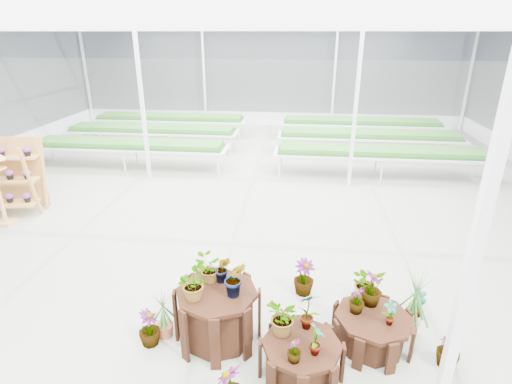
# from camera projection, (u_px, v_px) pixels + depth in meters

# --- Properties ---
(ground_plane) EXTENTS (24.00, 24.00, 0.00)m
(ground_plane) POSITION_uv_depth(u_px,v_px,m) (222.00, 249.00, 8.27)
(ground_plane) COLOR gray
(ground_plane) RESTS_ON ground
(greenhouse_shell) EXTENTS (18.00, 24.00, 4.50)m
(greenhouse_shell) POSITION_uv_depth(u_px,v_px,m) (218.00, 144.00, 7.43)
(greenhouse_shell) COLOR white
(greenhouse_shell) RESTS_ON ground
(steel_frame) EXTENTS (18.00, 24.00, 4.50)m
(steel_frame) POSITION_uv_depth(u_px,v_px,m) (218.00, 144.00, 7.43)
(steel_frame) COLOR silver
(steel_frame) RESTS_ON ground
(nursery_benches) EXTENTS (16.00, 7.00, 0.84)m
(nursery_benches) POSITION_uv_depth(u_px,v_px,m) (258.00, 141.00, 14.75)
(nursery_benches) COLOR silver
(nursery_benches) RESTS_ON ground
(plinth_tall) EXTENTS (1.35, 1.35, 0.82)m
(plinth_tall) POSITION_uv_depth(u_px,v_px,m) (218.00, 315.00, 5.74)
(plinth_tall) COLOR black
(plinth_tall) RESTS_ON ground
(plinth_mid) EXTENTS (1.09, 1.09, 0.56)m
(plinth_mid) POSITION_uv_depth(u_px,v_px,m) (301.00, 360.00, 5.12)
(plinth_mid) COLOR black
(plinth_mid) RESTS_ON ground
(plinth_low) EXTENTS (1.40, 1.40, 0.50)m
(plinth_low) POSITION_uv_depth(u_px,v_px,m) (372.00, 330.00, 5.67)
(plinth_low) COLOR black
(plinth_low) RESTS_ON ground
(shelf_rack) EXTENTS (1.85, 1.19, 1.82)m
(shelf_rack) POSITION_uv_depth(u_px,v_px,m) (3.00, 178.00, 9.64)
(shelf_rack) COLOR #B47C3C
(shelf_rack) RESTS_ON ground
(nursery_plants) EXTENTS (4.49, 3.03, 1.36)m
(nursery_plants) POSITION_uv_depth(u_px,v_px,m) (294.00, 304.00, 5.73)
(nursery_plants) COLOR #316B27
(nursery_plants) RESTS_ON ground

